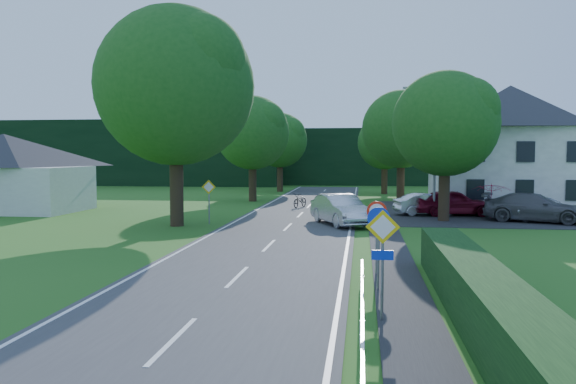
# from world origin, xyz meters

# --- Properties ---
(road) EXTENTS (7.00, 80.00, 0.04)m
(road) POSITION_xyz_m (0.00, 20.00, 0.02)
(road) COLOR #39393B
(road) RESTS_ON ground
(parking_pad) EXTENTS (14.00, 16.00, 0.04)m
(parking_pad) POSITION_xyz_m (12.00, 33.00, 0.02)
(parking_pad) COLOR #242426
(parking_pad) RESTS_ON ground
(line_edge_left) EXTENTS (0.12, 80.00, 0.01)m
(line_edge_left) POSITION_xyz_m (-3.25, 20.00, 0.04)
(line_edge_left) COLOR white
(line_edge_left) RESTS_ON road
(line_edge_right) EXTENTS (0.12, 80.00, 0.01)m
(line_edge_right) POSITION_xyz_m (3.25, 20.00, 0.04)
(line_edge_right) COLOR white
(line_edge_right) RESTS_ON road
(line_centre) EXTENTS (0.12, 80.00, 0.01)m
(line_centre) POSITION_xyz_m (0.00, 20.00, 0.04)
(line_centre) COLOR white
(line_centre) RESTS_ON road
(tree_main) EXTENTS (9.40, 9.40, 11.64)m
(tree_main) POSITION_xyz_m (-6.00, 24.00, 5.82)
(tree_main) COLOR #1C5218
(tree_main) RESTS_ON ground
(tree_left_far) EXTENTS (7.00, 7.00, 8.58)m
(tree_left_far) POSITION_xyz_m (-5.00, 40.00, 4.29)
(tree_left_far) COLOR #1C5218
(tree_left_far) RESTS_ON ground
(tree_right_far) EXTENTS (7.40, 7.40, 9.09)m
(tree_right_far) POSITION_xyz_m (7.00, 42.00, 4.54)
(tree_right_far) COLOR #1C5218
(tree_right_far) RESTS_ON ground
(tree_left_back) EXTENTS (6.60, 6.60, 8.07)m
(tree_left_back) POSITION_xyz_m (-4.50, 52.00, 4.04)
(tree_left_back) COLOR #1C5218
(tree_left_back) RESTS_ON ground
(tree_right_back) EXTENTS (6.20, 6.20, 7.56)m
(tree_right_back) POSITION_xyz_m (6.00, 50.00, 3.78)
(tree_right_back) COLOR #1C5218
(tree_right_back) RESTS_ON ground
(tree_right_mid) EXTENTS (7.00, 7.00, 8.58)m
(tree_right_mid) POSITION_xyz_m (8.50, 28.00, 4.29)
(tree_right_mid) COLOR #1C5218
(tree_right_mid) RESTS_ON ground
(treeline_left) EXTENTS (44.00, 6.00, 8.00)m
(treeline_left) POSITION_xyz_m (-28.00, 62.00, 4.00)
(treeline_left) COLOR black
(treeline_left) RESTS_ON ground
(treeline_right) EXTENTS (30.00, 5.00, 7.00)m
(treeline_right) POSITION_xyz_m (8.00, 66.00, 3.50)
(treeline_right) COLOR black
(treeline_right) RESTS_ON ground
(bungalow_left) EXTENTS (11.00, 6.50, 5.20)m
(bungalow_left) POSITION_xyz_m (-20.00, 30.00, 2.71)
(bungalow_left) COLOR beige
(bungalow_left) RESTS_ON ground
(house_white) EXTENTS (10.60, 8.40, 8.60)m
(house_white) POSITION_xyz_m (14.00, 36.00, 4.41)
(house_white) COLOR silver
(house_white) RESTS_ON ground
(streetlight) EXTENTS (2.03, 0.18, 8.00)m
(streetlight) POSITION_xyz_m (8.06, 30.00, 4.46)
(streetlight) COLOR slate
(streetlight) RESTS_ON ground
(sign_priority_right) EXTENTS (0.78, 0.09, 2.59)m
(sign_priority_right) POSITION_xyz_m (4.30, 7.98, 1.80)
(sign_priority_right) COLOR slate
(sign_priority_right) RESTS_ON ground
(sign_roundabout) EXTENTS (0.64, 0.08, 2.37)m
(sign_roundabout) POSITION_xyz_m (4.30, 10.98, 1.67)
(sign_roundabout) COLOR slate
(sign_roundabout) RESTS_ON ground
(sign_speed_limit) EXTENTS (0.64, 0.11, 2.37)m
(sign_speed_limit) POSITION_xyz_m (4.30, 12.97, 1.77)
(sign_speed_limit) COLOR slate
(sign_speed_limit) RESTS_ON ground
(sign_priority_left) EXTENTS (0.78, 0.09, 2.44)m
(sign_priority_left) POSITION_xyz_m (-4.50, 24.98, 1.72)
(sign_priority_left) COLOR slate
(sign_priority_left) RESTS_ON ground
(moving_car) EXTENTS (3.66, 5.24, 1.64)m
(moving_car) POSITION_xyz_m (2.70, 25.37, 0.86)
(moving_car) COLOR silver
(moving_car) RESTS_ON road
(motorcycle) EXTENTS (1.28, 2.05, 1.02)m
(motorcycle) POSITION_xyz_m (-0.53, 34.84, 0.55)
(motorcycle) COLOR black
(motorcycle) RESTS_ON road
(parked_car_red) EXTENTS (4.90, 2.37, 1.61)m
(parked_car_red) POSITION_xyz_m (9.49, 30.83, 0.85)
(parked_car_red) COLOR maroon
(parked_car_red) RESTS_ON parking_pad
(parked_car_silver_a) EXTENTS (4.34, 2.44, 1.36)m
(parked_car_silver_a) POSITION_xyz_m (7.93, 31.00, 0.72)
(parked_car_silver_a) COLOR silver
(parked_car_silver_a) RESTS_ON parking_pad
(parked_car_grey) EXTENTS (5.96, 4.01, 1.60)m
(parked_car_grey) POSITION_xyz_m (13.50, 28.11, 0.84)
(parked_car_grey) COLOR #535258
(parked_car_grey) RESTS_ON parking_pad
(parked_car_silver_b) EXTENTS (5.33, 3.66, 1.35)m
(parked_car_silver_b) POSITION_xyz_m (14.29, 29.10, 0.72)
(parked_car_silver_b) COLOR silver
(parked_car_silver_b) RESTS_ON parking_pad
(parasol) EXTENTS (2.74, 2.78, 2.08)m
(parasol) POSITION_xyz_m (11.44, 29.50, 1.08)
(parasol) COLOR #B70E30
(parasol) RESTS_ON parking_pad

